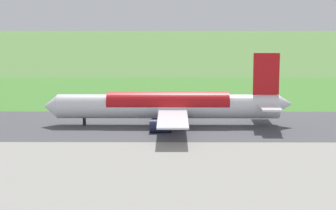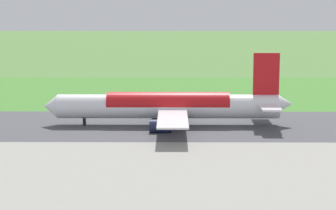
% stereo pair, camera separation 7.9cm
% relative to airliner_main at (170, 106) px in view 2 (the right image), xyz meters
% --- Properties ---
extents(ground_plane, '(800.00, 800.00, 0.00)m').
position_rel_airliner_main_xyz_m(ground_plane, '(-14.44, 0.00, -4.35)').
color(ground_plane, '#547F3D').
extents(runway_asphalt, '(600.00, 33.36, 0.06)m').
position_rel_airliner_main_xyz_m(runway_asphalt, '(-14.44, 0.00, -4.32)').
color(runway_asphalt, '#47474C').
rests_on(runway_asphalt, ground).
extents(apron_concrete, '(440.00, 110.00, 0.05)m').
position_rel_airliner_main_xyz_m(apron_concrete, '(-14.44, 50.54, -4.33)').
color(apron_concrete, gray).
rests_on(apron_concrete, ground).
extents(grass_verge_foreground, '(600.00, 80.00, 0.04)m').
position_rel_airliner_main_xyz_m(grass_verge_foreground, '(-14.44, -43.93, -4.33)').
color(grass_verge_foreground, '#478534').
rests_on(grass_verge_foreground, ground).
extents(airliner_main, '(53.96, 44.01, 15.88)m').
position_rel_airliner_main_xyz_m(airliner_main, '(0.00, 0.00, 0.00)').
color(airliner_main, white).
rests_on(airliner_main, ground).
extents(no_stopping_sign, '(0.60, 0.10, 2.61)m').
position_rel_airliner_main_xyz_m(no_stopping_sign, '(-26.62, -41.83, -2.80)').
color(no_stopping_sign, slate).
rests_on(no_stopping_sign, ground).
extents(traffic_cone_orange, '(0.40, 0.40, 0.55)m').
position_rel_airliner_main_xyz_m(traffic_cone_orange, '(-18.76, -41.01, -4.08)').
color(traffic_cone_orange, orange).
rests_on(traffic_cone_orange, ground).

